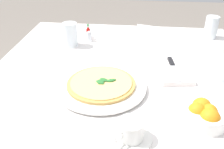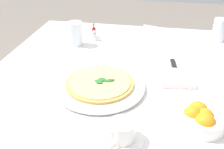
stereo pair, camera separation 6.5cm
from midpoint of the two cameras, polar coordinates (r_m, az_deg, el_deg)
dining_table at (r=1.19m, az=0.42°, el=-4.33°), size 1.13×1.13×0.72m
pizza_plate at (r=0.99m, az=-4.26°, el=-2.65°), size 0.34×0.34×0.02m
pizza at (r=0.98m, az=-4.27°, el=-1.97°), size 0.26×0.26×0.02m
coffee_cup_near_left at (r=1.27m, az=21.39°, el=4.11°), size 0.13×0.13×0.07m
coffee_cup_right_edge at (r=0.77m, az=1.61°, el=-12.38°), size 0.13×0.13×0.06m
water_glass_back_corner at (r=1.52m, az=19.71°, el=9.38°), size 0.07×0.07×0.12m
water_glass_far_right at (r=1.35m, az=-10.51°, el=8.26°), size 0.07×0.07×0.12m
water_glass_left_edge at (r=1.10m, az=21.66°, el=0.77°), size 0.07×0.07×0.10m
napkin_folded at (r=1.12m, az=11.56°, el=0.96°), size 0.24×0.16×0.02m
dinner_knife at (r=1.12m, az=11.66°, el=1.52°), size 0.20×0.04×0.01m
citrus_bowl at (r=0.87m, az=17.65°, el=-8.27°), size 0.15×0.15×0.07m
hot_sauce_bottle at (r=1.43m, az=-6.52°, el=9.02°), size 0.02×0.02×0.08m
salt_shaker at (r=1.41m, az=-6.34°, el=8.25°), size 0.03×0.03×0.06m
pepper_shaker at (r=1.46m, az=-6.66°, el=9.09°), size 0.03×0.03×0.06m
menu_card at (r=1.48m, az=5.89°, el=9.60°), size 0.03×0.09×0.06m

